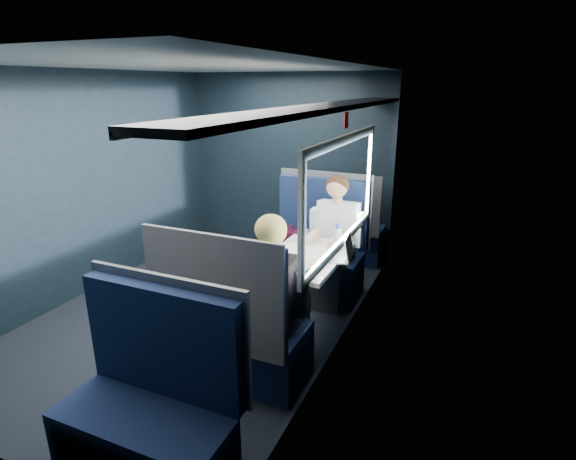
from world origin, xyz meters
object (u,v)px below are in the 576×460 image
at_px(table, 302,263).
at_px(seat_bay_near, 315,253).
at_px(seat_bay_far, 234,332).
at_px(man, 334,235).
at_px(seat_row_front, 341,230).
at_px(seat_row_back, 151,413).
at_px(woman, 274,290).
at_px(cup, 350,239).
at_px(laptop, 342,252).
at_px(bottle_small, 337,237).

xyz_separation_m(table, seat_bay_near, (-0.19, 0.87, -0.24)).
xyz_separation_m(seat_bay_far, man, (0.25, 1.57, 0.30)).
distance_m(seat_bay_near, seat_row_front, 0.93).
relative_size(seat_row_back, woman, 0.88).
relative_size(seat_bay_far, seat_row_back, 1.09).
bearing_deg(cup, seat_row_front, 109.49).
bearing_deg(laptop, seat_bay_far, -119.81).
bearing_deg(bottle_small, table, -128.45).
xyz_separation_m(seat_bay_near, seat_bay_far, (0.01, -1.75, -0.01)).
bearing_deg(seat_bay_near, laptop, -56.77).
distance_m(seat_row_back, woman, 1.16).
bearing_deg(woman, seat_row_front, 95.70).
height_order(woman, cup, woman).
bearing_deg(seat_row_front, bottle_small, -74.83).
height_order(woman, bottle_small, woman).
distance_m(seat_row_front, bottle_small, 1.62).
bearing_deg(laptop, seat_row_front, 106.84).
bearing_deg(man, seat_row_back, -95.72).
distance_m(seat_bay_far, seat_row_front, 2.67).
distance_m(bottle_small, cup, 0.18).
height_order(seat_bay_far, seat_row_front, seat_bay_far).
relative_size(seat_bay_near, bottle_small, 5.52).
relative_size(seat_row_back, bottle_small, 5.08).
bearing_deg(seat_row_front, man, -77.17).
bearing_deg(seat_row_back, seat_bay_near, 90.20).
height_order(seat_row_front, laptop, seat_row_front).
distance_m(table, seat_bay_near, 0.92).
xyz_separation_m(laptop, bottle_small, (-0.12, 0.24, 0.04)).
bearing_deg(seat_bay_far, woman, 33.82).
relative_size(seat_row_back, cup, 12.41).
relative_size(seat_bay_near, laptop, 3.98).
xyz_separation_m(table, man, (0.07, 0.70, 0.06)).
xyz_separation_m(seat_bay_near, cup, (0.49, -0.43, 0.37)).
bearing_deg(cup, woman, -101.33).
relative_size(seat_bay_far, woman, 0.95).
bearing_deg(seat_bay_near, table, -77.56).
relative_size(table, laptop, 3.16).
xyz_separation_m(seat_row_back, cup, (0.48, 2.24, 0.38)).
bearing_deg(laptop, bottle_small, 116.66).
height_order(man, laptop, man).
bearing_deg(laptop, man, 113.22).
distance_m(seat_bay_far, cup, 1.45).
bearing_deg(woman, seat_bay_near, 99.34).
bearing_deg(cup, man, 131.64).
xyz_separation_m(seat_bay_near, woman, (0.26, -1.58, 0.31)).
distance_m(table, seat_row_back, 1.82).
distance_m(seat_bay_far, woman, 0.43).
distance_m(table, man, 0.70).
xyz_separation_m(woman, laptop, (0.28, 0.76, 0.07)).
xyz_separation_m(man, bottle_small, (0.16, -0.41, 0.12)).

